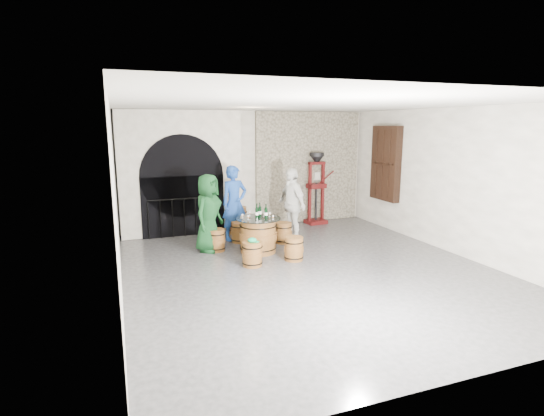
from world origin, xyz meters
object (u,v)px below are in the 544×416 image
object	(u,v)px
side_barrel	(237,220)
wine_bottle_center	(266,213)
person_blue	(234,203)
wine_bottle_right	(260,211)
barrel_stool_right	(284,233)
corking_press	(316,183)
barrel_stool_left	(216,240)
barrel_stool_near_left	(252,254)
person_green	(208,213)
wine_bottle_left	(257,212)
barrel_table	(258,235)
barrel_stool_far	(240,232)
person_white	(292,204)
barrel_stool_near_right	(294,249)

from	to	relation	value
side_barrel	wine_bottle_center	bearing A→B (deg)	-86.26
person_blue	wine_bottle_right	xyz separation A→B (m)	(0.29, -1.10, -0.01)
barrel_stool_right	corking_press	xyz separation A→B (m)	(1.66, 1.61, 0.94)
barrel_stool_left	barrel_stool_near_left	bearing A→B (deg)	-70.73
person_green	wine_bottle_left	world-z (taller)	person_green
person_blue	wine_bottle_left	world-z (taller)	person_blue
barrel_table	wine_bottle_center	size ratio (longest dim) A/B	3.14
barrel_stool_right	wine_bottle_center	bearing A→B (deg)	-137.87
barrel_stool_far	wine_bottle_center	size ratio (longest dim) A/B	1.55
barrel_stool_far	barrel_stool_near_left	bearing A→B (deg)	-97.85
barrel_table	barrel_stool_near_left	size ratio (longest dim) A/B	2.02
person_blue	person_white	bearing A→B (deg)	-34.28
wine_bottle_right	barrel_stool_near_left	bearing A→B (deg)	-116.92
barrel_stool_far	person_white	distance (m)	1.45
person_white	corking_press	bearing A→B (deg)	126.49
barrel_table	person_white	bearing A→B (deg)	32.07
barrel_stool_near_right	wine_bottle_center	distance (m)	1.05
wine_bottle_left	barrel_stool_left	bearing A→B (deg)	154.65
barrel_table	barrel_stool_left	distance (m)	0.97
barrel_stool_far	barrel_stool_near_left	xyz separation A→B (m)	(-0.25, -1.82, 0.00)
barrel_stool_far	barrel_stool_right	world-z (taller)	same
person_green	wine_bottle_right	size ratio (longest dim) A/B	5.41
barrel_stool_right	person_white	xyz separation A→B (m)	(0.28, 0.18, 0.65)
person_white	barrel_stool_near_right	bearing A→B (deg)	-30.69
barrel_stool_far	person_white	world-z (taller)	person_white
barrel_stool_near_right	person_blue	size ratio (longest dim) A/B	0.27
person_green	person_blue	size ratio (longest dim) A/B	0.95
corking_press	barrel_table	bearing A→B (deg)	-144.67
barrel_stool_left	person_green	bearing A→B (deg)	154.09
barrel_stool_near_right	corking_press	world-z (taller)	corking_press
barrel_table	wine_bottle_right	bearing A→B (deg)	53.36
corking_press	wine_bottle_center	bearing A→B (deg)	-141.68
barrel_stool_near_left	person_white	xyz separation A→B (m)	(1.51, 1.56, 0.65)
barrel_stool_left	person_green	distance (m)	0.65
wine_bottle_center	corking_press	size ratio (longest dim) A/B	0.16
barrel_stool_far	wine_bottle_center	world-z (taller)	wine_bottle_center
person_green	wine_bottle_left	distance (m)	1.10
barrel_stool_right	wine_bottle_left	size ratio (longest dim) A/B	1.55
person_green	wine_bottle_center	xyz separation A→B (m)	(1.17, -0.57, 0.04)
barrel_stool_left	barrel_stool_right	xyz separation A→B (m)	(1.68, 0.09, 0.00)
barrel_stool_right	corking_press	world-z (taller)	corking_press
barrel_stool_right	person_green	world-z (taller)	person_green
barrel_stool_near_left	wine_bottle_center	distance (m)	1.18
barrel_stool_far	barrel_stool_right	size ratio (longest dim) A/B	1.00
barrel_stool_right	person_blue	bearing A→B (deg)	145.78
corking_press	wine_bottle_right	bearing A→B (deg)	-145.21
barrel_stool_far	person_green	distance (m)	1.15
barrel_table	barrel_stool_near_left	world-z (taller)	barrel_table
wine_bottle_right	side_barrel	xyz separation A→B (m)	(-0.05, 1.74, -0.57)
wine_bottle_center	side_barrel	bearing A→B (deg)	93.74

